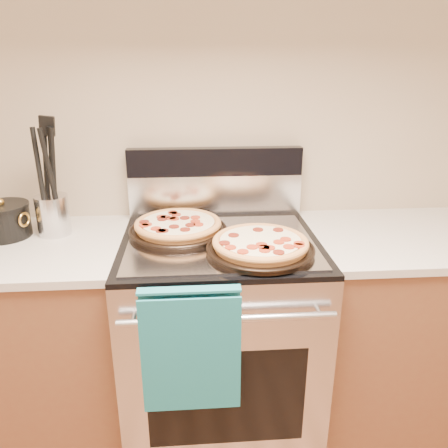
{
  "coord_description": "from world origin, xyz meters",
  "views": [
    {
      "loc": [
        -0.1,
        0.09,
        1.56
      ],
      "look_at": [
        0.01,
        1.55,
        1.02
      ],
      "focal_mm": 35.0,
      "sensor_mm": 36.0,
      "label": 1
    }
  ],
  "objects": [
    {
      "name": "wall_back",
      "position": [
        0.0,
        2.0,
        1.35
      ],
      "size": [
        4.0,
        0.0,
        4.0
      ],
      "primitive_type": "plane",
      "rotation": [
        1.57,
        0.0,
        0.0
      ],
      "color": "tan",
      "rests_on": "ground"
    },
    {
      "name": "range_body",
      "position": [
        0.0,
        1.65,
        0.45
      ],
      "size": [
        0.76,
        0.68,
        0.9
      ],
      "primitive_type": "cube",
      "color": "#B7B7BC",
      "rests_on": "ground"
    },
    {
      "name": "oven_window",
      "position": [
        0.0,
        1.31,
        0.45
      ],
      "size": [
        0.56,
        0.01,
        0.4
      ],
      "primitive_type": "cube",
      "color": "black",
      "rests_on": "range_body"
    },
    {
      "name": "cooktop",
      "position": [
        0.0,
        1.65,
        0.91
      ],
      "size": [
        0.76,
        0.68,
        0.02
      ],
      "primitive_type": "cube",
      "color": "black",
      "rests_on": "range_body"
    },
    {
      "name": "backsplash_lower",
      "position": [
        0.0,
        1.96,
        1.01
      ],
      "size": [
        0.76,
        0.06,
        0.18
      ],
      "primitive_type": "cube",
      "color": "silver",
      "rests_on": "cooktop"
    },
    {
      "name": "backsplash_upper",
      "position": [
        0.0,
        1.96,
        1.16
      ],
      "size": [
        0.76,
        0.06,
        0.12
      ],
      "primitive_type": "cube",
      "color": "black",
      "rests_on": "backsplash_lower"
    },
    {
      "name": "oven_handle",
      "position": [
        0.0,
        1.27,
        0.8
      ],
      "size": [
        0.7,
        0.03,
        0.03
      ],
      "primitive_type": "cylinder",
      "rotation": [
        0.0,
        1.57,
        0.0
      ],
      "color": "silver",
      "rests_on": "range_body"
    },
    {
      "name": "dish_towel",
      "position": [
        -0.12,
        1.27,
        0.7
      ],
      "size": [
        0.32,
        0.05,
        0.42
      ],
      "primitive_type": null,
      "color": "teal",
      "rests_on": "oven_handle"
    },
    {
      "name": "foil_sheet",
      "position": [
        0.0,
        1.62,
        0.92
      ],
      "size": [
        0.7,
        0.55,
        0.01
      ],
      "primitive_type": "cube",
      "color": "gray",
      "rests_on": "cooktop"
    },
    {
      "name": "cabinet_left",
      "position": [
        -0.88,
        1.68,
        0.44
      ],
      "size": [
        1.0,
        0.62,
        0.88
      ],
      "primitive_type": "cube",
      "color": "brown",
      "rests_on": "ground"
    },
    {
      "name": "cabinet_right",
      "position": [
        0.88,
        1.68,
        0.44
      ],
      "size": [
        1.0,
        0.62,
        0.88
      ],
      "primitive_type": "cube",
      "color": "brown",
      "rests_on": "ground"
    },
    {
      "name": "countertop_right",
      "position": [
        0.88,
        1.68,
        0.9
      ],
      "size": [
        1.02,
        0.64,
        0.03
      ],
      "primitive_type": "cube",
      "color": "#B7AEA4",
      "rests_on": "cabinet_right"
    },
    {
      "name": "pepperoni_pizza_back",
      "position": [
        -0.16,
        1.72,
        0.95
      ],
      "size": [
        0.41,
        0.41,
        0.05
      ],
      "primitive_type": null,
      "rotation": [
        0.0,
        0.0,
        -0.06
      ],
      "color": "#AE6C35",
      "rests_on": "foil_sheet"
    },
    {
      "name": "pepperoni_pizza_front",
      "position": [
        0.14,
        1.51,
        0.95
      ],
      "size": [
        0.4,
        0.4,
        0.05
      ],
      "primitive_type": null,
      "rotation": [
        0.0,
        0.0,
        0.05
      ],
      "color": "#AE6C35",
      "rests_on": "foil_sheet"
    },
    {
      "name": "utensil_crock",
      "position": [
        -0.66,
        1.79,
        0.99
      ],
      "size": [
        0.16,
        0.16,
        0.16
      ],
      "primitive_type": "cylinder",
      "rotation": [
        0.0,
        0.0,
        0.31
      ],
      "color": "silver",
      "rests_on": "countertop_left"
    },
    {
      "name": "saucepan",
      "position": [
        -0.85,
        1.77,
        0.97
      ],
      "size": [
        0.26,
        0.26,
        0.12
      ],
      "primitive_type": "cylinder",
      "rotation": [
        0.0,
        0.0,
        -0.4
      ],
      "color": "black",
      "rests_on": "countertop_left"
    }
  ]
}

